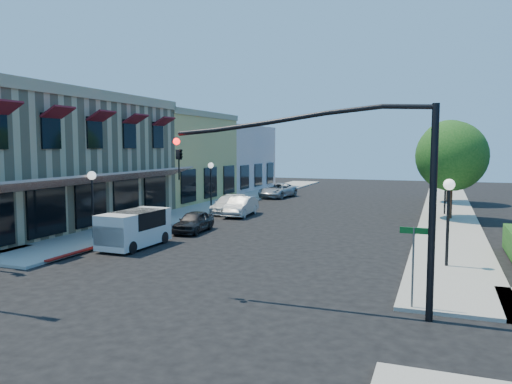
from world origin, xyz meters
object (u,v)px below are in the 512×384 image
(lamppost_left_far, at_px, (211,173))
(white_van, at_px, (134,227))
(street_tree_a, at_px, (452,156))
(signal_mast_arm, at_px, (354,173))
(parked_car_d, at_px, (278,190))
(lamppost_left_near, at_px, (92,188))
(street_name_sign, at_px, (413,254))
(parked_car_a, at_px, (194,222))
(parked_car_c, at_px, (228,205))
(lamppost_right_near, at_px, (449,200))
(lamppost_right_far, at_px, (446,177))
(street_tree_b, at_px, (450,150))
(parked_car_b, at_px, (241,206))

(lamppost_left_far, distance_m, white_van, 15.19)
(street_tree_a, distance_m, lamppost_left_far, 17.36)
(signal_mast_arm, relative_size, parked_car_d, 1.65)
(signal_mast_arm, height_order, lamppost_left_far, signal_mast_arm)
(lamppost_left_near, relative_size, parked_car_d, 0.74)
(street_name_sign, bearing_deg, parked_car_a, 141.45)
(parked_car_d, bearing_deg, parked_car_c, -82.37)
(parked_car_a, distance_m, parked_car_d, 19.72)
(lamppost_left_near, xyz_separation_m, parked_car_c, (2.30, 12.00, -2.12))
(street_tree_a, bearing_deg, signal_mast_arm, -98.17)
(lamppost_right_near, relative_size, lamppost_right_far, 1.00)
(street_tree_a, height_order, street_tree_b, street_tree_b)
(street_tree_b, xyz_separation_m, parked_car_a, (-13.60, -20.00, -3.95))
(lamppost_right_near, bearing_deg, parked_car_d, 121.84)
(street_tree_b, distance_m, signal_mast_arm, 30.65)
(parked_car_a, xyz_separation_m, parked_car_b, (0.00, 7.00, 0.08))
(lamppost_left_far, height_order, white_van, lamppost_left_far)
(street_tree_a, relative_size, parked_car_d, 1.33)
(street_tree_b, height_order, white_van, street_tree_b)
(white_van, height_order, parked_car_c, white_van)
(lamppost_left_near, distance_m, parked_car_a, 5.85)
(lamppost_left_far, xyz_separation_m, parked_car_c, (2.30, -2.00, -2.12))
(street_name_sign, bearing_deg, lamppost_left_far, 128.94)
(parked_car_b, bearing_deg, parked_car_a, -93.72)
(street_name_sign, bearing_deg, parked_car_b, 126.21)
(signal_mast_arm, xyz_separation_m, parked_car_b, (-10.66, 17.50, -3.41))
(white_van, relative_size, parked_car_d, 0.81)
(lamppost_left_near, bearing_deg, lamppost_right_near, 0.00)
(lamppost_right_near, xyz_separation_m, white_van, (-14.00, -0.79, -1.73))
(signal_mast_arm, xyz_separation_m, lamppost_right_near, (2.64, 6.50, -1.35))
(lamppost_left_far, bearing_deg, street_tree_a, 0.00)
(street_name_sign, bearing_deg, parked_car_d, 114.93)
(signal_mast_arm, height_order, lamppost_right_near, signal_mast_arm)
(parked_car_c, bearing_deg, white_van, -93.37)
(street_tree_b, bearing_deg, parked_car_d, -178.74)
(street_name_sign, height_order, lamppost_right_near, lamppost_right_near)
(street_tree_a, distance_m, white_van, 20.82)
(street_tree_b, relative_size, signal_mast_arm, 0.88)
(signal_mast_arm, distance_m, lamppost_left_near, 15.82)
(signal_mast_arm, xyz_separation_m, parked_car_c, (-12.06, 18.50, -3.47))
(lamppost_left_near, bearing_deg, white_van, -14.69)
(lamppost_left_near, relative_size, parked_car_c, 0.85)
(parked_car_d, bearing_deg, street_tree_a, -25.18)
(lamppost_left_far, relative_size, parked_car_c, 0.85)
(lamppost_left_far, distance_m, parked_car_c, 3.71)
(lamppost_right_far, height_order, white_van, lamppost_right_far)
(parked_car_d, bearing_deg, street_tree_b, 8.89)
(parked_car_d, bearing_deg, lamppost_left_far, -95.75)
(lamppost_right_near, relative_size, parked_car_b, 0.87)
(parked_car_c, distance_m, parked_car_d, 11.67)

